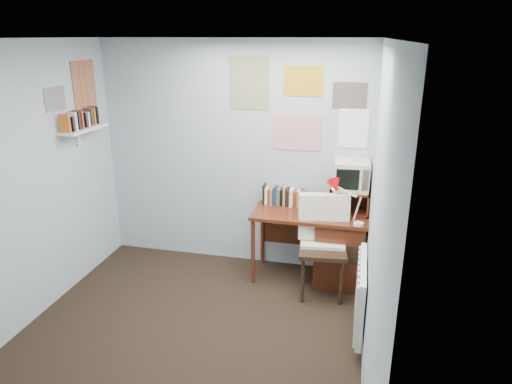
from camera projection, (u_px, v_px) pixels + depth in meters
ground at (180, 350)px, 3.85m from camera, size 3.50×3.50×0.00m
back_wall at (234, 156)px, 5.05m from camera, size 3.00×0.02×2.50m
left_wall at (1, 198)px, 3.76m from camera, size 0.02×3.50×2.50m
right_wall at (375, 231)px, 3.12m from camera, size 0.02×3.50×2.50m
ceiling at (159, 39)px, 3.04m from camera, size 3.00×3.50×0.02m
desk at (334, 246)px, 4.83m from camera, size 1.20×0.55×0.76m
desk_chair at (323, 250)px, 4.54m from camera, size 0.56×0.54×0.99m
desk_lamp at (360, 207)px, 4.40m from camera, size 0.27×0.24×0.37m
tv_riser at (349, 201)px, 4.75m from camera, size 0.40×0.30×0.25m
crt_tv at (351, 174)px, 4.67m from camera, size 0.37×0.34×0.33m
book_row at (290, 196)px, 4.95m from camera, size 0.60×0.14×0.22m
radiator at (361, 294)px, 3.91m from camera, size 0.09×0.80×0.60m
wall_shelf at (83, 129)px, 4.64m from camera, size 0.20×0.62×0.24m
posters_back at (298, 104)px, 4.70m from camera, size 1.20×0.01×0.90m
posters_left at (70, 91)px, 4.53m from camera, size 0.01×0.70×0.60m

